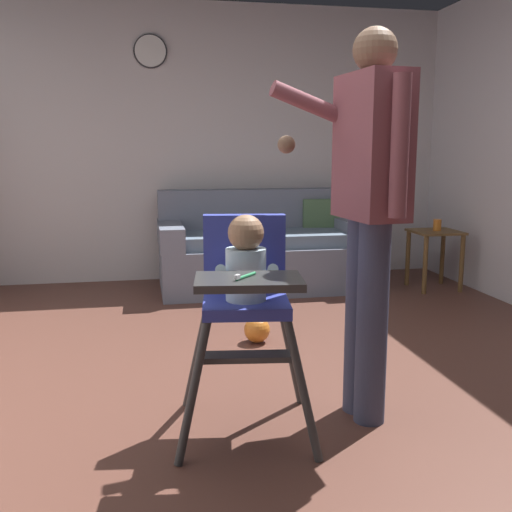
# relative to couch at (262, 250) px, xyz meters

# --- Properties ---
(ground) EXTENTS (6.07, 7.54, 0.10)m
(ground) POSITION_rel_couch_xyz_m (-0.40, -2.48, -0.38)
(ground) COLOR brown
(wall_far) EXTENTS (5.27, 0.06, 2.54)m
(wall_far) POSITION_rel_couch_xyz_m (-0.40, 0.52, 0.94)
(wall_far) COLOR silver
(wall_far) RESTS_ON ground
(couch) EXTENTS (1.81, 0.86, 0.86)m
(couch) POSITION_rel_couch_xyz_m (0.00, 0.00, 0.00)
(couch) COLOR slate
(couch) RESTS_ON ground
(high_chair) EXTENTS (0.68, 0.78, 0.97)m
(high_chair) POSITION_rel_couch_xyz_m (-0.62, -2.72, 0.34)
(high_chair) COLOR #323233
(high_chair) RESTS_ON ground
(adult_standing) EXTENTS (0.54, 0.50, 1.73)m
(adult_standing) POSITION_rel_couch_xyz_m (-0.07, -2.68, 0.65)
(adult_standing) COLOR #3A405B
(adult_standing) RESTS_ON ground
(toy_ball) EXTENTS (0.17, 0.17, 0.17)m
(toy_ball) POSITION_rel_couch_xyz_m (-0.34, -1.54, -0.25)
(toy_ball) COLOR orange
(toy_ball) RESTS_ON ground
(side_table) EXTENTS (0.40, 0.40, 0.52)m
(side_table) POSITION_rel_couch_xyz_m (1.48, -0.36, 0.05)
(side_table) COLOR brown
(side_table) RESTS_ON ground
(sippy_cup) EXTENTS (0.07, 0.07, 0.10)m
(sippy_cup) POSITION_rel_couch_xyz_m (1.50, -0.36, 0.24)
(sippy_cup) COLOR orange
(sippy_cup) RESTS_ON side_table
(wall_clock) EXTENTS (0.30, 0.04, 0.30)m
(wall_clock) POSITION_rel_couch_xyz_m (-0.92, 0.48, 1.75)
(wall_clock) COLOR white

